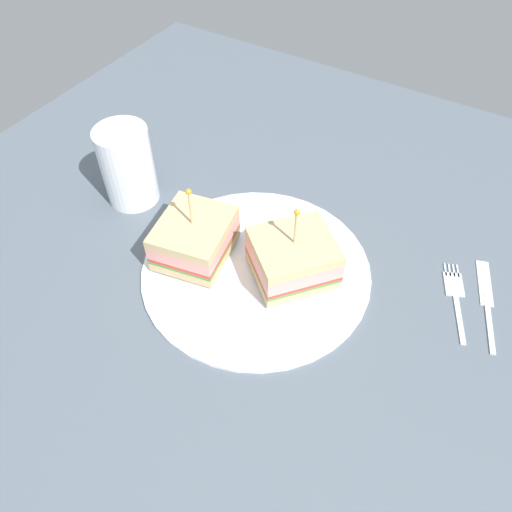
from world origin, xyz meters
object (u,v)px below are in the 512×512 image
(sandwich_half_back, at_px, (195,238))
(fork, at_px, (455,293))
(plate, at_px, (256,269))
(sandwich_half_front, at_px, (293,258))
(drink_glass, at_px, (128,168))
(knife, at_px, (487,298))

(sandwich_half_back, bearing_deg, fork, 20.44)
(plate, bearing_deg, sandwich_half_front, 19.90)
(drink_glass, distance_m, fork, 0.45)
(drink_glass, height_order, fork, drink_glass)
(sandwich_half_front, distance_m, fork, 0.20)
(plate, relative_size, fork, 2.52)
(sandwich_half_front, height_order, knife, sandwich_half_front)
(sandwich_half_back, bearing_deg, sandwich_half_front, 15.56)
(plate, height_order, knife, plate)
(sandwich_half_front, bearing_deg, knife, 22.68)
(plate, relative_size, drink_glass, 2.56)
(sandwich_half_back, distance_m, drink_glass, 0.15)
(sandwich_half_front, relative_size, drink_glass, 1.12)
(sandwich_half_front, distance_m, drink_glass, 0.26)
(fork, bearing_deg, sandwich_half_front, -156.49)
(knife, bearing_deg, drink_glass, -170.84)
(plate, bearing_deg, drink_glass, 172.64)
(drink_glass, relative_size, fork, 0.99)
(plate, xyz_separation_m, sandwich_half_back, (-0.08, -0.02, 0.03))
(plate, distance_m, sandwich_half_front, 0.05)
(plate, relative_size, sandwich_half_back, 2.62)
(drink_glass, relative_size, knife, 0.84)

